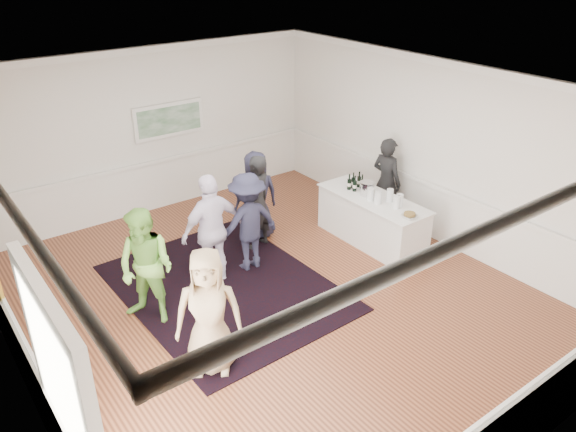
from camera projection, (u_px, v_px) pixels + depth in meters
floor at (271, 297)px, 8.58m from camera, size 8.00×8.00×0.00m
ceiling at (267, 89)px, 7.16m from camera, size 7.00×8.00×0.02m
wall_left at (1, 285)px, 5.99m from camera, size 0.02×8.00×3.20m
wall_right at (434, 152)px, 9.74m from camera, size 0.02×8.00×3.20m
wall_back at (150, 132)px, 10.74m from camera, size 7.00×0.02×3.20m
wall_front at (527, 355)px, 5.00m from camera, size 7.00×0.02×3.20m
wainscoting at (270, 269)px, 8.36m from camera, size 7.00×8.00×1.00m
doorway at (65, 401)px, 4.74m from camera, size 0.10×1.78×2.56m
landscape_painting at (169, 120)px, 10.83m from camera, size 1.44×0.06×0.66m
area_rug at (225, 287)px, 8.81m from camera, size 2.92×3.79×0.02m
serving_table at (372, 220)px, 9.98m from camera, size 0.81×2.13×0.86m
bartender at (386, 182)px, 10.47m from camera, size 0.47×0.66×1.70m
guest_tan at (209, 312)px, 6.81m from camera, size 1.00×0.91×1.71m
guest_green at (146, 267)px, 7.72m from camera, size 1.00×1.06×1.72m
guest_lilac at (212, 230)px, 8.62m from camera, size 1.09×0.51×1.82m
guest_dark_a at (248, 222)px, 9.02m from camera, size 1.10×0.66×1.67m
guest_dark_b at (256, 203)px, 9.63m from camera, size 0.71×0.55×1.71m
guest_navy at (256, 196)px, 9.98m from camera, size 0.90×0.69×1.63m
wine_bottles at (356, 181)px, 10.07m from camera, size 0.30×0.24×0.31m
juice_pitchers at (387, 198)px, 9.51m from camera, size 0.36×0.61×0.24m
ice_bucket at (367, 189)px, 9.85m from camera, size 0.26×0.26×0.25m
nut_bowl at (410, 215)px, 9.09m from camera, size 0.25×0.25×0.08m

